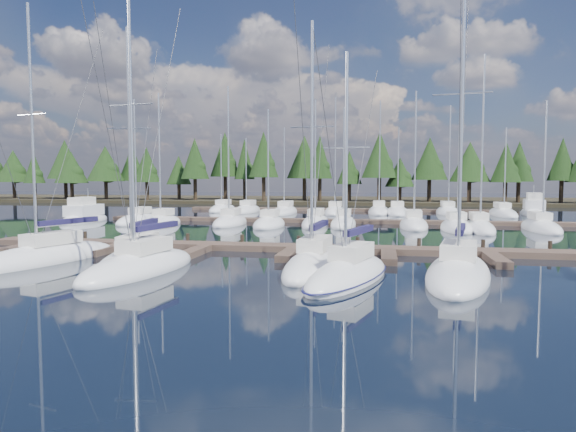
% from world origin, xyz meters
% --- Properties ---
extents(ground, '(260.00, 260.00, 0.00)m').
position_xyz_m(ground, '(0.00, 30.00, 0.00)').
color(ground, black).
rests_on(ground, ground).
extents(far_shore, '(220.00, 30.00, 0.60)m').
position_xyz_m(far_shore, '(0.00, 90.00, 0.30)').
color(far_shore, black).
rests_on(far_shore, ground).
extents(main_dock, '(44.00, 6.13, 0.90)m').
position_xyz_m(main_dock, '(0.00, 17.36, 0.20)').
color(main_dock, brown).
rests_on(main_dock, ground).
extents(back_docks, '(50.00, 21.80, 0.40)m').
position_xyz_m(back_docks, '(0.00, 49.58, 0.20)').
color(back_docks, brown).
rests_on(back_docks, ground).
extents(front_sailboat_0, '(4.87, 10.77, 15.15)m').
position_xyz_m(front_sailboat_0, '(-13.39, 10.78, 0.30)').
color(front_sailboat_0, white).
rests_on(front_sailboat_0, ground).
extents(front_sailboat_1, '(3.78, 9.79, 13.57)m').
position_xyz_m(front_sailboat_1, '(-7.80, 10.71, 0.28)').
color(front_sailboat_1, white).
rests_on(front_sailboat_1, ground).
extents(front_sailboat_2, '(4.12, 9.50, 15.33)m').
position_xyz_m(front_sailboat_2, '(-6.59, 8.84, 0.30)').
color(front_sailboat_2, white).
rests_on(front_sailboat_2, ground).
extents(front_sailboat_3, '(3.15, 9.30, 13.49)m').
position_xyz_m(front_sailboat_3, '(2.05, 11.13, 0.29)').
color(front_sailboat_3, white).
rests_on(front_sailboat_3, ground).
extents(front_sailboat_4, '(5.03, 9.31, 11.29)m').
position_xyz_m(front_sailboat_4, '(4.05, 8.62, 0.27)').
color(front_sailboat_4, white).
rests_on(front_sailboat_4, ground).
extents(front_sailboat_5, '(4.68, 10.28, 15.79)m').
position_xyz_m(front_sailboat_5, '(9.20, 9.97, 0.29)').
color(front_sailboat_5, white).
rests_on(front_sailboat_5, ground).
extents(back_sailboat_rows, '(43.93, 32.34, 16.59)m').
position_xyz_m(back_sailboat_rows, '(1.09, 45.40, 0.26)').
color(back_sailboat_rows, white).
rests_on(back_sailboat_rows, ground).
extents(motor_yacht_left, '(3.60, 9.20, 4.51)m').
position_xyz_m(motor_yacht_left, '(-26.83, 36.27, 0.50)').
color(motor_yacht_left, white).
rests_on(motor_yacht_left, ground).
extents(motor_yacht_right, '(4.91, 9.96, 4.77)m').
position_xyz_m(motor_yacht_right, '(25.53, 57.41, 0.52)').
color(motor_yacht_right, white).
rests_on(motor_yacht_right, ground).
extents(tree_line, '(185.72, 11.86, 13.41)m').
position_xyz_m(tree_line, '(-1.55, 80.24, 7.50)').
color(tree_line, black).
rests_on(tree_line, far_shore).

